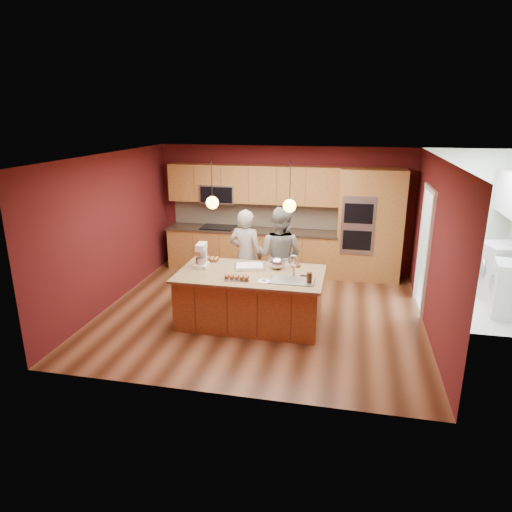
% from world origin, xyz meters
% --- Properties ---
extents(floor, '(5.50, 5.50, 0.00)m').
position_xyz_m(floor, '(0.00, 0.00, 0.00)').
color(floor, '#412112').
rests_on(floor, ground).
extents(ceiling, '(5.50, 5.50, 0.00)m').
position_xyz_m(ceiling, '(0.00, 0.00, 2.70)').
color(ceiling, white).
rests_on(ceiling, ground).
extents(wall_back, '(5.50, 0.00, 5.50)m').
position_xyz_m(wall_back, '(0.00, 2.50, 1.35)').
color(wall_back, '#4D1316').
rests_on(wall_back, ground).
extents(wall_front, '(5.50, 0.00, 5.50)m').
position_xyz_m(wall_front, '(0.00, -2.50, 1.35)').
color(wall_front, '#4D1316').
rests_on(wall_front, ground).
extents(wall_left, '(0.00, 5.00, 5.00)m').
position_xyz_m(wall_left, '(-2.75, 0.00, 1.35)').
color(wall_left, '#4D1316').
rests_on(wall_left, ground).
extents(wall_right, '(0.00, 5.00, 5.00)m').
position_xyz_m(wall_right, '(2.75, 0.00, 1.35)').
color(wall_right, '#4D1316').
rests_on(wall_right, ground).
extents(cabinet_run, '(3.74, 0.64, 2.30)m').
position_xyz_m(cabinet_run, '(-0.68, 2.25, 0.98)').
color(cabinet_run, brown).
rests_on(cabinet_run, floor).
extents(oven_column, '(1.30, 0.62, 2.30)m').
position_xyz_m(oven_column, '(1.85, 2.19, 1.15)').
color(oven_column, brown).
rests_on(oven_column, floor).
extents(doorway_trim, '(0.08, 1.11, 2.20)m').
position_xyz_m(doorway_trim, '(2.73, 0.80, 1.05)').
color(doorway_trim, white).
rests_on(doorway_trim, wall_right).
extents(pendant_left, '(0.20, 0.20, 0.80)m').
position_xyz_m(pendant_left, '(-0.71, -0.39, 2.00)').
color(pendant_left, black).
rests_on(pendant_left, ceiling).
extents(pendant_right, '(0.20, 0.20, 0.80)m').
position_xyz_m(pendant_right, '(0.52, -0.39, 2.00)').
color(pendant_right, black).
rests_on(pendant_right, ceiling).
extents(island, '(2.37, 1.33, 1.25)m').
position_xyz_m(island, '(-0.08, -0.40, 0.45)').
color(island, brown).
rests_on(island, floor).
extents(person_left, '(0.68, 0.50, 1.72)m').
position_xyz_m(person_left, '(-0.39, 0.52, 0.86)').
color(person_left, black).
rests_on(person_left, floor).
extents(person_right, '(1.01, 0.87, 1.79)m').
position_xyz_m(person_right, '(0.24, 0.52, 0.90)').
color(person_right, gray).
rests_on(person_right, floor).
extents(stand_mixer, '(0.24, 0.31, 0.41)m').
position_xyz_m(stand_mixer, '(-0.96, -0.28, 1.05)').
color(stand_mixer, silver).
rests_on(stand_mixer, island).
extents(sheet_cake, '(0.59, 0.50, 0.05)m').
position_xyz_m(sheet_cake, '(-0.17, -0.15, 0.89)').
color(sheet_cake, silver).
rests_on(sheet_cake, island).
extents(cooling_rack, '(0.45, 0.37, 0.02)m').
position_xyz_m(cooling_rack, '(-0.25, -0.70, 0.88)').
color(cooling_rack, '#A9ACB1').
rests_on(cooling_rack, island).
extents(mixing_bowl, '(0.24, 0.24, 0.21)m').
position_xyz_m(mixing_bowl, '(0.29, -0.10, 0.97)').
color(mixing_bowl, '#BBBCC2').
rests_on(mixing_bowl, island).
extents(plate, '(0.20, 0.20, 0.01)m').
position_xyz_m(plate, '(0.20, -0.77, 0.88)').
color(plate, white).
rests_on(plate, island).
extents(tumbler, '(0.08, 0.08, 0.17)m').
position_xyz_m(tumbler, '(0.88, -0.66, 0.95)').
color(tumbler, '#332010').
rests_on(tumbler, island).
extents(phone, '(0.15, 0.11, 0.01)m').
position_xyz_m(phone, '(0.78, -0.39, 0.88)').
color(phone, black).
rests_on(phone, island).
extents(cupcakes_left, '(0.25, 0.16, 0.07)m').
position_xyz_m(cupcakes_left, '(-0.89, 0.06, 0.91)').
color(cupcakes_left, '#BD753F').
rests_on(cupcakes_left, island).
extents(cupcakes_rack, '(0.40, 0.16, 0.07)m').
position_xyz_m(cupcakes_rack, '(-0.23, -0.77, 0.93)').
color(cupcakes_rack, '#BD753F').
rests_on(cupcakes_rack, island).
extents(cupcakes_right, '(0.17, 0.17, 0.08)m').
position_xyz_m(cupcakes_right, '(0.59, 0.07, 0.91)').
color(cupcakes_right, '#BD753F').
rests_on(cupcakes_right, island).
extents(washer, '(0.67, 0.69, 0.95)m').
position_xyz_m(washer, '(4.21, 0.77, 0.48)').
color(washer, silver).
rests_on(washer, floor).
extents(dryer, '(0.81, 0.82, 1.05)m').
position_xyz_m(dryer, '(4.23, 1.59, 0.53)').
color(dryer, silver).
rests_on(dryer, floor).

